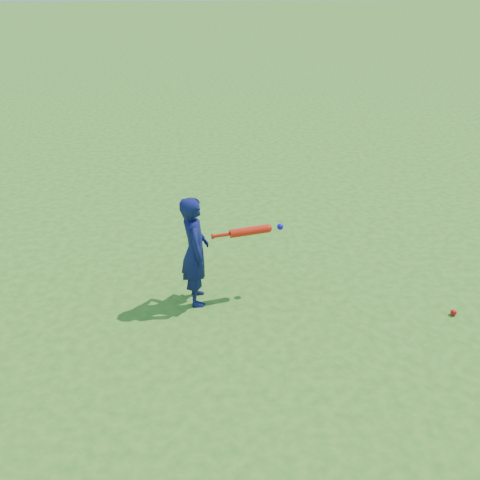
{
  "coord_description": "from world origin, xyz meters",
  "views": [
    {
      "loc": [
        0.4,
        -4.43,
        3.43
      ],
      "look_at": [
        0.61,
        0.62,
        0.68
      ],
      "focal_mm": 40.0,
      "sensor_mm": 36.0,
      "label": 1
    }
  ],
  "objects": [
    {
      "name": "bat_swing",
      "position": [
        0.74,
        0.6,
        0.8
      ],
      "size": [
        0.78,
        0.26,
        0.09
      ],
      "rotation": [
        0.0,
        0.0,
        0.26
      ],
      "color": "red",
      "rests_on": "ground"
    },
    {
      "name": "child",
      "position": [
        0.13,
        0.49,
        0.62
      ],
      "size": [
        0.36,
        0.49,
        1.25
      ],
      "primitive_type": "imported",
      "rotation": [
        0.0,
        0.0,
        1.72
      ],
      "color": "#0F1448",
      "rests_on": "ground"
    },
    {
      "name": "ground_ball_red",
      "position": [
        2.87,
        0.09,
        0.03
      ],
      "size": [
        0.07,
        0.07,
        0.07
      ],
      "primitive_type": "sphere",
      "color": "red",
      "rests_on": "ground"
    },
    {
      "name": "ground",
      "position": [
        0.0,
        0.0,
        0.0
      ],
      "size": [
        80.0,
        80.0,
        0.0
      ],
      "primitive_type": "plane",
      "color": "#33741B",
      "rests_on": "ground"
    }
  ]
}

